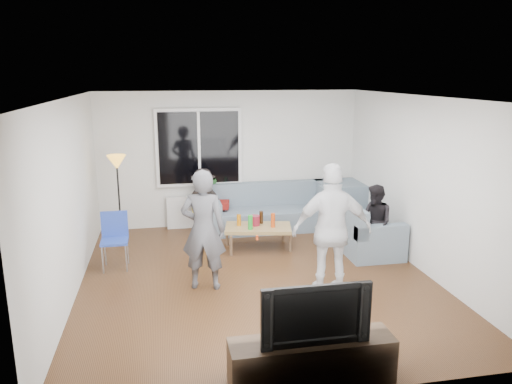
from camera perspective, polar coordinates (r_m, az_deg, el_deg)
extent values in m
cube|color=#56351C|center=(7.27, 0.11, -10.15)|extent=(5.00, 5.50, 0.04)
cube|color=white|center=(6.66, 0.13, 11.13)|extent=(5.00, 5.50, 0.04)
cube|color=silver|center=(9.52, -3.05, 3.87)|extent=(5.00, 0.04, 2.60)
cube|color=silver|center=(4.28, 7.25, -8.57)|extent=(5.00, 0.04, 2.60)
cube|color=silver|center=(6.84, -21.08, -0.91)|extent=(0.04, 5.50, 2.60)
cube|color=silver|center=(7.72, 18.83, 0.85)|extent=(0.04, 5.50, 2.60)
cube|color=white|center=(9.34, -6.66, 5.16)|extent=(1.62, 0.06, 1.47)
cube|color=black|center=(9.30, -6.64, 5.13)|extent=(1.50, 0.02, 1.35)
cube|color=white|center=(9.29, -6.64, 5.12)|extent=(0.05, 0.03, 1.35)
cube|color=silver|center=(9.56, -6.44, -2.24)|extent=(1.30, 0.12, 0.62)
imported|color=#245A24|center=(9.44, -5.11, 0.57)|extent=(0.19, 0.16, 0.33)
imported|color=silver|center=(9.43, -7.07, -0.06)|extent=(0.17, 0.17, 0.15)
cube|color=slate|center=(9.74, 9.75, -1.35)|extent=(0.85, 0.85, 0.85)
cube|color=yellow|center=(9.13, -6.26, -1.70)|extent=(0.38, 0.32, 0.14)
cube|color=maroon|center=(9.23, -4.29, -1.48)|extent=(0.41, 0.36, 0.13)
cube|color=#977C49|center=(8.35, 0.24, -5.32)|extent=(1.19, 0.80, 0.40)
cylinder|color=maroon|center=(8.32, -0.14, -3.33)|extent=(0.17, 0.17, 0.17)
imported|color=#4A4A4F|center=(6.72, -6.15, -4.41)|extent=(0.69, 0.54, 1.68)
imported|color=silver|center=(6.54, 8.85, -4.45)|extent=(1.10, 0.56, 1.80)
imported|color=black|center=(8.07, 13.71, -3.41)|extent=(0.55, 0.65, 1.20)
imported|color=black|center=(9.15, -6.11, -1.02)|extent=(0.85, 0.59, 1.22)
cube|color=#35271A|center=(5.02, 6.48, -18.86)|extent=(1.60, 0.40, 0.44)
imported|color=black|center=(4.76, 6.65, -13.54)|extent=(1.05, 0.14, 0.60)
cylinder|color=#CA4311|center=(8.21, 1.99, -3.30)|extent=(0.07, 0.07, 0.24)
cylinder|color=green|center=(8.09, -0.67, -3.54)|extent=(0.08, 0.08, 0.24)
cylinder|color=#BB670B|center=(8.30, -2.00, -3.29)|extent=(0.07, 0.07, 0.19)
cylinder|color=black|center=(8.42, 0.61, -2.95)|extent=(0.07, 0.07, 0.22)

